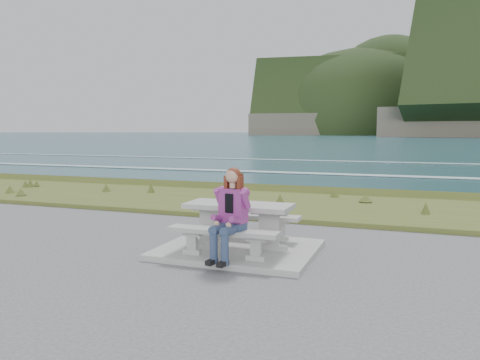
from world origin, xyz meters
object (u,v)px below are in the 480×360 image
(picnic_table, at_px, (239,213))
(seated_woman, at_px, (228,227))
(bench_landward, at_px, (223,235))
(bench_seaward, at_px, (252,219))

(picnic_table, xyz_separation_m, seated_woman, (0.14, -0.83, -0.06))
(bench_landward, relative_size, bench_seaward, 1.00)
(picnic_table, bearing_deg, bench_seaward, 90.00)
(bench_seaward, distance_m, seated_woman, 1.55)
(bench_landward, xyz_separation_m, bench_seaward, (0.00, 1.40, 0.00))
(bench_landward, bearing_deg, seated_woman, -43.97)
(seated_woman, bearing_deg, bench_seaward, 105.39)
(picnic_table, xyz_separation_m, bench_seaward, (0.00, 0.70, -0.23))
(picnic_table, xyz_separation_m, bench_landward, (0.00, -0.70, -0.23))
(picnic_table, height_order, bench_landward, picnic_table)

